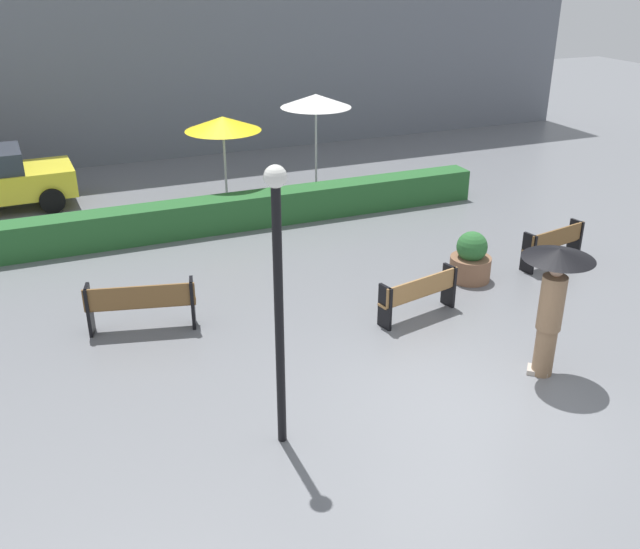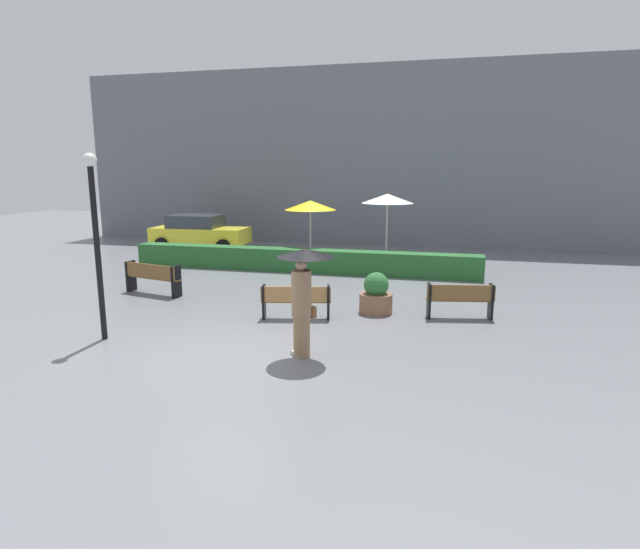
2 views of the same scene
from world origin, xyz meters
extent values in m
plane|color=slate|center=(0.00, 0.00, 0.00)|extent=(60.00, 60.00, 0.00)
cube|color=brown|center=(-3.97, 4.10, 0.48)|extent=(1.90, 0.70, 0.04)
cube|color=brown|center=(-4.01, 3.95, 0.70)|extent=(1.85, 0.49, 0.41)
cube|color=black|center=(-4.84, 4.29, 0.45)|extent=(0.14, 0.37, 0.90)
cube|color=black|center=(-3.12, 3.87, 0.45)|extent=(0.14, 0.37, 0.90)
cube|color=brown|center=(4.60, 3.66, 0.45)|extent=(1.62, 0.54, 0.04)
cube|color=brown|center=(4.62, 3.52, 0.66)|extent=(1.58, 0.35, 0.38)
cube|color=black|center=(3.87, 3.50, 0.43)|extent=(0.12, 0.34, 0.85)
cube|color=black|center=(5.33, 3.78, 0.43)|extent=(0.12, 0.34, 0.85)
cube|color=#9E7242|center=(0.76, 2.67, 0.43)|extent=(1.69, 0.58, 0.04)
cube|color=#9E7242|center=(0.78, 2.54, 0.63)|extent=(1.65, 0.40, 0.37)
cube|color=black|center=(0.00, 2.48, 0.41)|extent=(0.13, 0.33, 0.82)
cube|color=black|center=(1.52, 2.82, 0.41)|extent=(0.13, 0.33, 0.82)
cylinder|color=#8C6B4C|center=(1.61, 0.17, 0.41)|extent=(0.32, 0.32, 0.81)
cube|color=#B2A599|center=(1.57, 0.21, 0.04)|extent=(0.41, 0.41, 0.08)
cylinder|color=#8C6B4C|center=(1.61, 0.17, 1.26)|extent=(0.38, 0.38, 0.88)
sphere|color=tan|center=(1.61, 0.17, 1.80)|extent=(0.21, 0.21, 0.21)
cube|color=brown|center=(1.74, 0.35, 0.86)|extent=(0.28, 0.26, 0.22)
cylinder|color=black|center=(1.68, 0.25, 1.58)|extent=(0.02, 0.02, 0.90)
cone|color=black|center=(1.68, 0.25, 2.03)|extent=(1.09, 1.09, 0.16)
cylinder|color=brown|center=(2.56, 3.65, 0.25)|extent=(0.83, 0.83, 0.49)
sphere|color=#2D6B33|center=(2.56, 3.65, 0.72)|extent=(0.62, 0.62, 0.62)
cylinder|color=black|center=(-2.77, 0.17, 1.81)|extent=(0.12, 0.12, 3.62)
sphere|color=white|center=(-2.77, 0.17, 3.74)|extent=(0.28, 0.28, 0.28)
cylinder|color=silver|center=(-0.81, 9.84, 1.12)|extent=(0.06, 0.06, 2.24)
cone|color=yellow|center=(-0.81, 9.84, 2.24)|extent=(1.92, 1.92, 0.35)
cylinder|color=silver|center=(1.98, 10.51, 1.25)|extent=(0.06, 0.06, 2.49)
cone|color=white|center=(1.98, 10.51, 2.49)|extent=(1.93, 1.93, 0.35)
cube|color=#28602D|center=(-0.80, 8.40, 0.40)|extent=(12.46, 0.70, 0.80)
cube|color=slate|center=(0.00, 16.00, 4.11)|extent=(28.00, 1.20, 8.22)
cube|color=yellow|center=(-6.50, 12.11, 0.67)|extent=(4.26, 1.91, 0.70)
cube|color=#333842|center=(-6.70, 12.10, 1.29)|extent=(2.26, 1.69, 0.55)
cylinder|color=black|center=(-5.11, 13.04, 0.32)|extent=(0.65, 0.24, 0.64)
cylinder|color=black|center=(-5.04, 11.29, 0.32)|extent=(0.65, 0.24, 0.64)
cylinder|color=black|center=(-7.96, 12.93, 0.32)|extent=(0.65, 0.24, 0.64)
cylinder|color=black|center=(-7.89, 11.18, 0.32)|extent=(0.65, 0.24, 0.64)
camera|label=1|loc=(-5.34, -7.33, 6.09)|focal=39.66mm
camera|label=2|loc=(4.28, -9.07, 3.57)|focal=29.32mm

